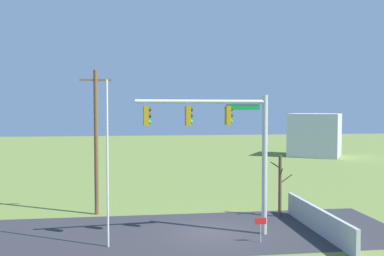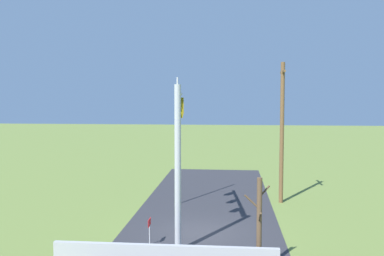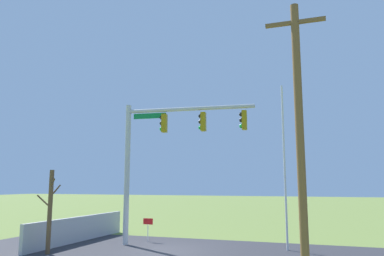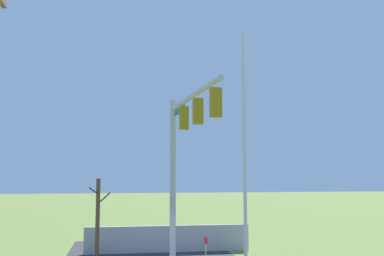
# 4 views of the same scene
# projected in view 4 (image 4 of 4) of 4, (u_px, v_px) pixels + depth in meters

# --- Properties ---
(retaining_fence) EXTENTS (0.20, 8.34, 1.32)m
(retaining_fence) POSITION_uv_depth(u_px,v_px,m) (168.00, 239.00, 22.59)
(retaining_fence) COLOR #A8A8AD
(retaining_fence) RESTS_ON ground_plane
(signal_mast) EXTENTS (6.82, 0.95, 7.26)m
(signal_mast) POSITION_uv_depth(u_px,v_px,m) (183.00, 144.00, 18.35)
(signal_mast) COLOR #B2B5BA
(signal_mast) RESTS_ON ground_plane
(flagpole) EXTENTS (0.10, 0.10, 7.92)m
(flagpole) POSITION_uv_depth(u_px,v_px,m) (245.00, 172.00, 12.44)
(flagpole) COLOR silver
(flagpole) RESTS_ON ground_plane
(bare_tree) EXTENTS (1.27, 1.02, 3.70)m
(bare_tree) POSITION_uv_depth(u_px,v_px,m) (98.00, 216.00, 21.29)
(bare_tree) COLOR brown
(bare_tree) RESTS_ON ground_plane
(open_sign) EXTENTS (0.56, 0.04, 1.22)m
(open_sign) POSITION_uv_depth(u_px,v_px,m) (206.00, 244.00, 19.40)
(open_sign) COLOR silver
(open_sign) RESTS_ON ground_plane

